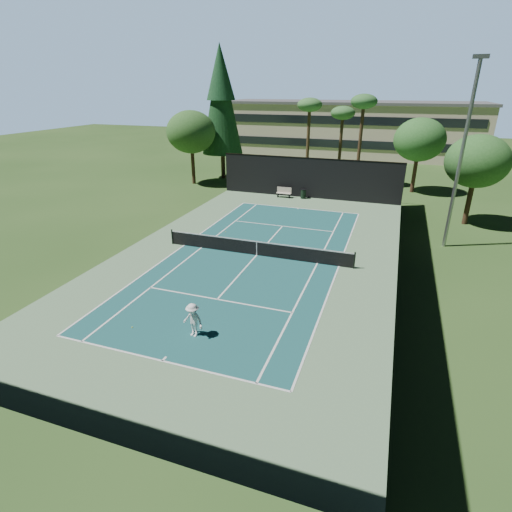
# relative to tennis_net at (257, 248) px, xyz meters

# --- Properties ---
(ground) EXTENTS (160.00, 160.00, 0.00)m
(ground) POSITION_rel_tennis_net_xyz_m (0.00, 0.00, -0.56)
(ground) COLOR #2A4A1C
(ground) RESTS_ON ground
(apron_slab) EXTENTS (18.00, 32.00, 0.01)m
(apron_slab) POSITION_rel_tennis_net_xyz_m (0.00, 0.00, -0.55)
(apron_slab) COLOR #61865E
(apron_slab) RESTS_ON ground
(court_surface) EXTENTS (10.97, 23.77, 0.01)m
(court_surface) POSITION_rel_tennis_net_xyz_m (0.00, 0.00, -0.55)
(court_surface) COLOR #195252
(court_surface) RESTS_ON ground
(court_lines) EXTENTS (11.07, 23.87, 0.01)m
(court_lines) POSITION_rel_tennis_net_xyz_m (0.00, 0.00, -0.54)
(court_lines) COLOR white
(court_lines) RESTS_ON ground
(tennis_net) EXTENTS (12.90, 0.10, 1.10)m
(tennis_net) POSITION_rel_tennis_net_xyz_m (0.00, 0.00, 0.00)
(tennis_net) COLOR black
(tennis_net) RESTS_ON ground
(fence) EXTENTS (18.04, 32.05, 4.03)m
(fence) POSITION_rel_tennis_net_xyz_m (0.00, 0.06, 1.45)
(fence) COLOR black
(fence) RESTS_ON ground
(player) EXTENTS (1.16, 0.82, 1.64)m
(player) POSITION_rel_tennis_net_xyz_m (0.38, -9.79, 0.26)
(player) COLOR white
(player) RESTS_ON ground
(tennis_ball_a) EXTENTS (0.06, 0.06, 0.06)m
(tennis_ball_a) POSITION_rel_tennis_net_xyz_m (-2.66, -10.19, -0.53)
(tennis_ball_a) COLOR #E7F237
(tennis_ball_a) RESTS_ON ground
(tennis_ball_b) EXTENTS (0.06, 0.06, 0.06)m
(tennis_ball_b) POSITION_rel_tennis_net_xyz_m (-0.49, 1.94, -0.53)
(tennis_ball_b) COLOR #B5D630
(tennis_ball_b) RESTS_ON ground
(tennis_ball_c) EXTENTS (0.07, 0.07, 0.07)m
(tennis_ball_c) POSITION_rel_tennis_net_xyz_m (0.52, 2.30, -0.52)
(tennis_ball_c) COLOR yellow
(tennis_ball_c) RESTS_ON ground
(tennis_ball_d) EXTENTS (0.06, 0.06, 0.06)m
(tennis_ball_d) POSITION_rel_tennis_net_xyz_m (-3.79, 3.54, -0.53)
(tennis_ball_d) COLOR #B6CA2D
(tennis_ball_d) RESTS_ON ground
(park_bench) EXTENTS (1.50, 0.45, 1.02)m
(park_bench) POSITION_rel_tennis_net_xyz_m (-2.37, 15.30, -0.01)
(park_bench) COLOR beige
(park_bench) RESTS_ON ground
(trash_bin) EXTENTS (0.56, 0.56, 0.95)m
(trash_bin) POSITION_rel_tennis_net_xyz_m (-0.41, 15.52, -0.08)
(trash_bin) COLOR black
(trash_bin) RESTS_ON ground
(pine_tree) EXTENTS (4.80, 4.80, 15.00)m
(pine_tree) POSITION_rel_tennis_net_xyz_m (-12.00, 22.00, 9.00)
(pine_tree) COLOR #3F2D1B
(pine_tree) RESTS_ON ground
(palm_a) EXTENTS (2.80, 2.80, 9.32)m
(palm_a) POSITION_rel_tennis_net_xyz_m (-2.00, 24.00, 7.63)
(palm_a) COLOR #4C3820
(palm_a) RESTS_ON ground
(palm_b) EXTENTS (2.80, 2.80, 8.42)m
(palm_b) POSITION_rel_tennis_net_xyz_m (1.50, 26.00, 6.80)
(palm_b) COLOR #402D1B
(palm_b) RESTS_ON ground
(palm_c) EXTENTS (2.80, 2.80, 9.77)m
(palm_c) POSITION_rel_tennis_net_xyz_m (4.00, 23.00, 8.05)
(palm_c) COLOR #442F1D
(palm_c) RESTS_ON ground
(decid_tree_a) EXTENTS (5.12, 5.12, 7.62)m
(decid_tree_a) POSITION_rel_tennis_net_xyz_m (10.00, 22.00, 4.86)
(decid_tree_a) COLOR #482C1F
(decid_tree_a) RESTS_ON ground
(decid_tree_b) EXTENTS (4.80, 4.80, 7.14)m
(decid_tree_b) POSITION_rel_tennis_net_xyz_m (14.00, 12.00, 4.52)
(decid_tree_b) COLOR #472E1E
(decid_tree_b) RESTS_ON ground
(decid_tree_c) EXTENTS (5.44, 5.44, 8.09)m
(decid_tree_c) POSITION_rel_tennis_net_xyz_m (-14.00, 18.00, 5.21)
(decid_tree_c) COLOR #4A301F
(decid_tree_c) RESTS_ON ground
(campus_building) EXTENTS (40.50, 12.50, 8.30)m
(campus_building) POSITION_rel_tennis_net_xyz_m (0.00, 45.98, 3.65)
(campus_building) COLOR beige
(campus_building) RESTS_ON ground
(light_pole) EXTENTS (0.90, 0.25, 12.22)m
(light_pole) POSITION_rel_tennis_net_xyz_m (12.00, 6.00, 5.90)
(light_pole) COLOR gray
(light_pole) RESTS_ON ground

